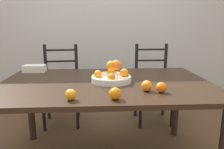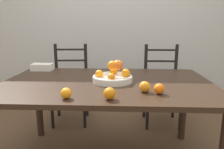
{
  "view_description": "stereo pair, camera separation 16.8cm",
  "coord_description": "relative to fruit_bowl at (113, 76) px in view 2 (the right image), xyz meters",
  "views": [
    {
      "loc": [
        -0.04,
        -1.73,
        1.2
      ],
      "look_at": [
        0.05,
        -0.09,
        0.83
      ],
      "focal_mm": 35.0,
      "sensor_mm": 36.0,
      "label": 1
    },
    {
      "loc": [
        0.13,
        -1.73,
        1.2
      ],
      "look_at": [
        0.05,
        -0.09,
        0.83
      ],
      "focal_mm": 35.0,
      "sensor_mm": 36.0,
      "label": 2
    }
  ],
  "objects": [
    {
      "name": "wall_back",
      "position": [
        -0.05,
        1.61,
        0.51
      ],
      "size": [
        8.0,
        0.06,
        2.6
      ],
      "color": "beige",
      "rests_on": "ground_plane"
    },
    {
      "name": "dining_table",
      "position": [
        -0.05,
        -0.0,
        -0.13
      ],
      "size": [
        1.71,
        1.09,
        0.75
      ],
      "color": "black",
      "rests_on": "ground_plane"
    },
    {
      "name": "fruit_bowl",
      "position": [
        0.0,
        0.0,
        0.0
      ],
      "size": [
        0.33,
        0.33,
        0.18
      ],
      "color": "silver",
      "rests_on": "dining_table"
    },
    {
      "name": "orange_loose_0",
      "position": [
        -0.0,
        -0.44,
        -0.01
      ],
      "size": [
        0.08,
        0.08,
        0.08
      ],
      "color": "orange",
      "rests_on": "dining_table"
    },
    {
      "name": "orange_loose_1",
      "position": [
        0.23,
        -0.27,
        -0.01
      ],
      "size": [
        0.08,
        0.08,
        0.08
      ],
      "color": "orange",
      "rests_on": "dining_table"
    },
    {
      "name": "orange_loose_2",
      "position": [
        -0.28,
        -0.43,
        -0.01
      ],
      "size": [
        0.07,
        0.07,
        0.07
      ],
      "color": "orange",
      "rests_on": "dining_table"
    },
    {
      "name": "orange_loose_3",
      "position": [
        0.32,
        -0.31,
        -0.01
      ],
      "size": [
        0.07,
        0.07,
        0.07
      ],
      "color": "orange",
      "rests_on": "dining_table"
    },
    {
      "name": "chair_left",
      "position": [
        -0.57,
        0.87,
        -0.32
      ],
      "size": [
        0.45,
        0.43,
        0.97
      ],
      "rotation": [
        0.0,
        0.0,
        0.08
      ],
      "color": "black",
      "rests_on": "ground_plane"
    },
    {
      "name": "chair_right",
      "position": [
        0.56,
        0.87,
        -0.32
      ],
      "size": [
        0.42,
        0.4,
        0.97
      ],
      "rotation": [
        0.0,
        0.0,
        0.0
      ],
      "color": "black",
      "rests_on": "ground_plane"
    },
    {
      "name": "book_stack",
      "position": [
        -0.74,
        0.42,
        -0.01
      ],
      "size": [
        0.21,
        0.12,
        0.07
      ],
      "color": "silver",
      "rests_on": "dining_table"
    }
  ]
}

